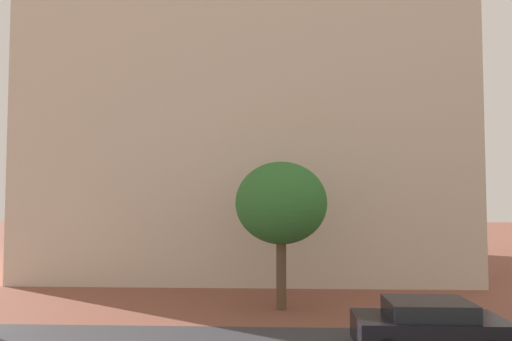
{
  "coord_description": "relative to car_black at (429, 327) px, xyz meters",
  "views": [
    {
      "loc": [
        0.24,
        -3.14,
        4.62
      ],
      "look_at": [
        -0.23,
        9.37,
        5.26
      ],
      "focal_mm": 31.59,
      "sensor_mm": 36.0,
      "label": 1
    }
  ],
  "objects": [
    {
      "name": "car_black",
      "position": [
        0.0,
        0.0,
        0.0
      ],
      "size": [
        4.26,
        2.11,
        1.49
      ],
      "color": "black",
      "rests_on": "ground_plane"
    },
    {
      "name": "landmark_building",
      "position": [
        -5.77,
        16.1,
        9.64
      ],
      "size": [
        23.87,
        15.78,
        35.01
      ],
      "color": "beige",
      "rests_on": "ground_plane"
    },
    {
      "name": "tree_curb_far",
      "position": [
        -4.22,
        4.64,
        3.49
      ],
      "size": [
        3.69,
        3.69,
        5.9
      ],
      "color": "brown",
      "rests_on": "ground_plane"
    }
  ]
}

